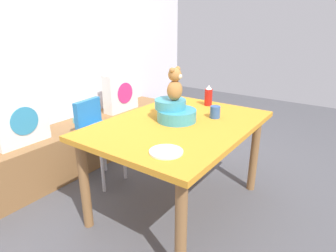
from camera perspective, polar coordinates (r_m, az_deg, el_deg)
The scene contains 14 objects.
ground_plane at distance 2.50m, azimuth 1.94°, elevation -15.46°, with size 8.00×8.00×0.00m, color #4C4C51.
back_wall at distance 3.14m, azimuth -22.63°, elevation 15.81°, with size 4.40×0.10×2.60m, color silver.
window_bench at distance 3.16m, azimuth -17.37°, elevation -3.68°, with size 2.60×0.44×0.46m, color olive.
pillow_floral_left at distance 2.72m, azimuth -27.48°, elevation 1.17°, with size 0.44×0.15×0.44m.
pillow_floral_right at distance 3.41m, azimuth -9.44°, elevation 6.68°, with size 0.44×0.15×0.44m.
book_stack at distance 3.13m, azimuth -16.27°, elevation 1.29°, with size 0.20×0.14×0.06m, color #64BFC0.
dining_table at distance 2.19m, azimuth 2.14°, elevation -1.58°, with size 1.38×1.01×0.74m.
highchair at distance 2.69m, azimuth -13.48°, elevation -0.78°, with size 0.35×0.48×0.79m.
infant_seat_teal at distance 2.18m, azimuth 1.32°, elevation 2.93°, with size 0.30×0.33×0.16m.
teddy_bear at distance 2.13m, azimuth 1.38°, elevation 8.24°, with size 0.13×0.12×0.25m.
ketchup_bottle at distance 2.61m, azimuth 8.09°, elevation 5.97°, with size 0.07×0.07×0.18m.
coffee_mug at distance 2.28m, azimuth 9.42°, elevation 2.80°, with size 0.12×0.08×0.09m.
dinner_plate_near at distance 1.66m, azimuth -0.38°, elevation -5.16°, with size 0.20×0.20×0.01m, color white.
cell_phone at distance 2.67m, azimuth 1.32°, elevation 4.62°, with size 0.07×0.14×0.01m, color black.
Camera 1 is at (-1.71, -1.11, 1.46)m, focal length 30.50 mm.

